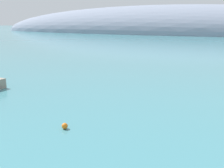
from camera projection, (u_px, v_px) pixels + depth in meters
distant_ridge at (172, 33)px, 187.45m from camera, size 263.85×62.50×36.27m
mooring_buoy_orange at (65, 126)px, 25.14m from camera, size 0.54×0.54×0.54m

